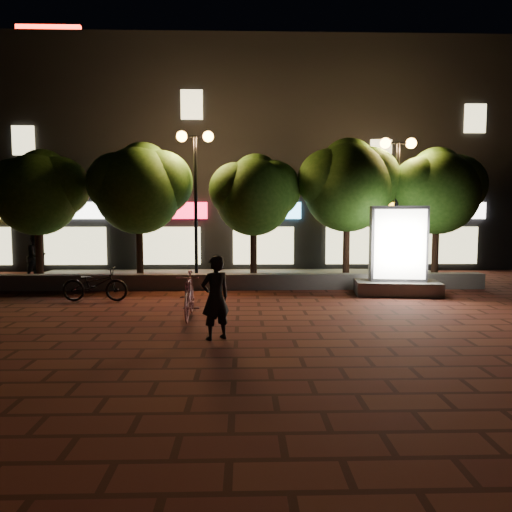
{
  "coord_description": "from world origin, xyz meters",
  "views": [
    {
      "loc": [
        0.15,
        -11.07,
        2.4
      ],
      "look_at": [
        0.48,
        1.5,
        1.3
      ],
      "focal_mm": 32.82,
      "sensor_mm": 36.0,
      "label": 1
    }
  ],
  "objects_px": {
    "tree_left": "(140,185)",
    "pedestrian": "(36,256)",
    "tree_far_left": "(39,189)",
    "rider": "(215,298)",
    "street_lamp_right": "(397,172)",
    "ad_kiosk": "(398,259)",
    "scooter_pink": "(189,295)",
    "scooter_parked": "(95,284)",
    "tree_mid": "(255,192)",
    "tree_right": "(349,182)",
    "tree_far_right": "(438,188)",
    "street_lamp_left": "(195,168)"
  },
  "relations": [
    {
      "from": "tree_left",
      "to": "pedestrian",
      "type": "relative_size",
      "value": 2.91
    },
    {
      "from": "tree_far_left",
      "to": "rider",
      "type": "xyz_separation_m",
      "value": [
        6.55,
        -7.6,
        -2.48
      ]
    },
    {
      "from": "street_lamp_right",
      "to": "ad_kiosk",
      "type": "height_order",
      "value": "street_lamp_right"
    },
    {
      "from": "street_lamp_right",
      "to": "scooter_pink",
      "type": "bearing_deg",
      "value": -140.56
    },
    {
      "from": "street_lamp_right",
      "to": "scooter_parked",
      "type": "xyz_separation_m",
      "value": [
        -9.51,
        -3.21,
        -3.42
      ]
    },
    {
      "from": "ad_kiosk",
      "to": "pedestrian",
      "type": "height_order",
      "value": "ad_kiosk"
    },
    {
      "from": "tree_left",
      "to": "tree_mid",
      "type": "bearing_deg",
      "value": -0.0
    },
    {
      "from": "tree_left",
      "to": "scooter_pink",
      "type": "relative_size",
      "value": 2.7
    },
    {
      "from": "tree_mid",
      "to": "tree_right",
      "type": "bearing_deg",
      "value": 0.0
    },
    {
      "from": "street_lamp_right",
      "to": "ad_kiosk",
      "type": "relative_size",
      "value": 1.86
    },
    {
      "from": "scooter_parked",
      "to": "pedestrian",
      "type": "xyz_separation_m",
      "value": [
        -3.34,
        3.99,
        0.45
      ]
    },
    {
      "from": "ad_kiosk",
      "to": "scooter_parked",
      "type": "xyz_separation_m",
      "value": [
        -8.82,
        -0.87,
        -0.61
      ]
    },
    {
      "from": "ad_kiosk",
      "to": "pedestrian",
      "type": "distance_m",
      "value": 12.55
    },
    {
      "from": "tree_far_right",
      "to": "tree_right",
      "type": "bearing_deg",
      "value": 180.0
    },
    {
      "from": "scooter_pink",
      "to": "tree_far_right",
      "type": "bearing_deg",
      "value": 34.0
    },
    {
      "from": "tree_mid",
      "to": "scooter_pink",
      "type": "relative_size",
      "value": 2.49
    },
    {
      "from": "tree_mid",
      "to": "tree_far_right",
      "type": "distance_m",
      "value": 6.5
    },
    {
      "from": "tree_far_left",
      "to": "scooter_pink",
      "type": "bearing_deg",
      "value": -44.46
    },
    {
      "from": "street_lamp_right",
      "to": "scooter_parked",
      "type": "bearing_deg",
      "value": -161.36
    },
    {
      "from": "tree_right",
      "to": "ad_kiosk",
      "type": "xyz_separation_m",
      "value": [
        0.95,
        -2.6,
        -2.48
      ]
    },
    {
      "from": "pedestrian",
      "to": "tree_mid",
      "type": "bearing_deg",
      "value": -75.36
    },
    {
      "from": "tree_mid",
      "to": "ad_kiosk",
      "type": "xyz_separation_m",
      "value": [
        4.25,
        -2.6,
        -2.13
      ]
    },
    {
      "from": "street_lamp_right",
      "to": "rider",
      "type": "relative_size",
      "value": 3.05
    },
    {
      "from": "street_lamp_left",
      "to": "pedestrian",
      "type": "distance_m",
      "value": 6.67
    },
    {
      "from": "tree_far_left",
      "to": "ad_kiosk",
      "type": "distance_m",
      "value": 12.24
    },
    {
      "from": "tree_right",
      "to": "street_lamp_right",
      "type": "distance_m",
      "value": 1.7
    },
    {
      "from": "scooter_parked",
      "to": "pedestrian",
      "type": "distance_m",
      "value": 5.22
    },
    {
      "from": "tree_left",
      "to": "scooter_pink",
      "type": "distance_m",
      "value": 6.81
    },
    {
      "from": "tree_mid",
      "to": "tree_far_left",
      "type": "bearing_deg",
      "value": 180.0
    },
    {
      "from": "tree_mid",
      "to": "scooter_pink",
      "type": "height_order",
      "value": "tree_mid"
    },
    {
      "from": "tree_left",
      "to": "tree_mid",
      "type": "distance_m",
      "value": 4.0
    },
    {
      "from": "street_lamp_right",
      "to": "ad_kiosk",
      "type": "distance_m",
      "value": 3.72
    },
    {
      "from": "ad_kiosk",
      "to": "tree_far_left",
      "type": "bearing_deg",
      "value": 167.5
    },
    {
      "from": "tree_right",
      "to": "scooter_pink",
      "type": "bearing_deg",
      "value": -131.08
    },
    {
      "from": "tree_far_left",
      "to": "tree_far_right",
      "type": "height_order",
      "value": "tree_far_right"
    },
    {
      "from": "tree_right",
      "to": "pedestrian",
      "type": "distance_m",
      "value": 11.53
    },
    {
      "from": "tree_right",
      "to": "scooter_parked",
      "type": "bearing_deg",
      "value": -156.19
    },
    {
      "from": "tree_mid",
      "to": "ad_kiosk",
      "type": "relative_size",
      "value": 1.68
    },
    {
      "from": "tree_far_right",
      "to": "street_lamp_left",
      "type": "distance_m",
      "value": 8.58
    },
    {
      "from": "tree_far_left",
      "to": "scooter_parked",
      "type": "distance_m",
      "value": 5.35
    },
    {
      "from": "street_lamp_left",
      "to": "pedestrian",
      "type": "bearing_deg",
      "value": 172.44
    },
    {
      "from": "tree_left",
      "to": "street_lamp_left",
      "type": "height_order",
      "value": "street_lamp_left"
    },
    {
      "from": "tree_right",
      "to": "pedestrian",
      "type": "relative_size",
      "value": 3.01
    },
    {
      "from": "tree_mid",
      "to": "tree_right",
      "type": "height_order",
      "value": "tree_right"
    },
    {
      "from": "ad_kiosk",
      "to": "rider",
      "type": "bearing_deg",
      "value": -136.17
    },
    {
      "from": "rider",
      "to": "ad_kiosk",
      "type": "bearing_deg",
      "value": -167.09
    },
    {
      "from": "tree_left",
      "to": "street_lamp_right",
      "type": "xyz_separation_m",
      "value": [
        8.95,
        -0.26,
        0.45
      ]
    },
    {
      "from": "tree_far_left",
      "to": "rider",
      "type": "distance_m",
      "value": 10.33
    },
    {
      "from": "scooter_parked",
      "to": "pedestrian",
      "type": "relative_size",
      "value": 1.08
    },
    {
      "from": "tree_right",
      "to": "rider",
      "type": "distance_m",
      "value": 9.13
    }
  ]
}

